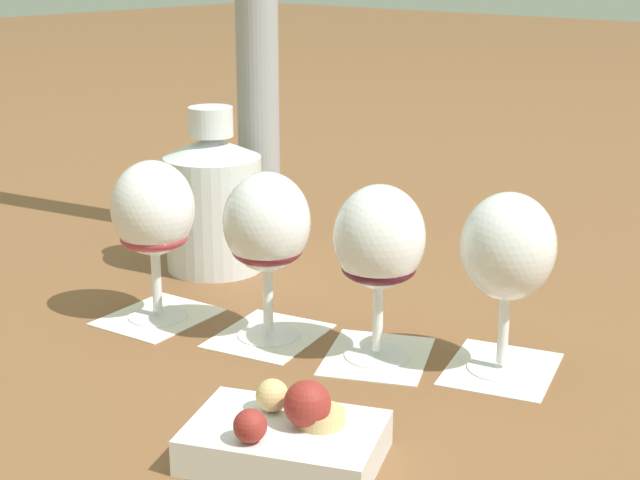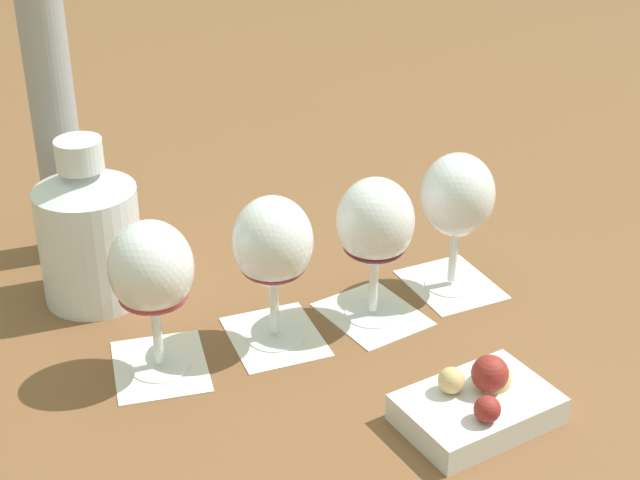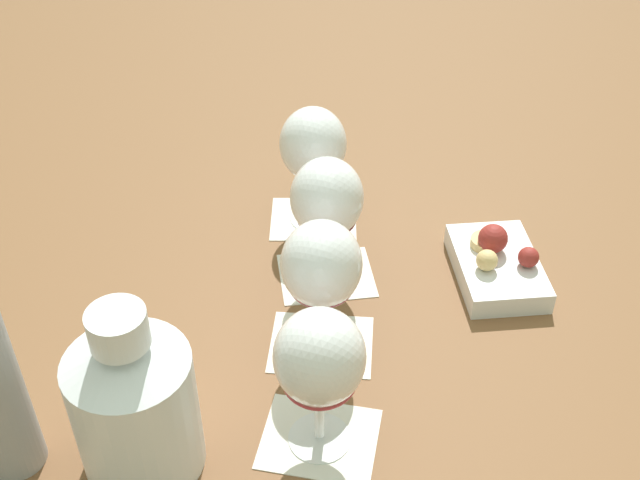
{
  "view_description": "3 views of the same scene",
  "coord_description": "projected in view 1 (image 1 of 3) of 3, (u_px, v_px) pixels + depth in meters",
  "views": [
    {
      "loc": [
        0.56,
        -0.65,
        0.36
      ],
      "look_at": [
        -0.0,
        -0.0,
        0.1
      ],
      "focal_mm": 55.0,
      "sensor_mm": 36.0,
      "label": 1
    },
    {
      "loc": [
        -0.12,
        -0.87,
        0.58
      ],
      "look_at": [
        -0.0,
        -0.0,
        0.1
      ],
      "focal_mm": 55.0,
      "sensor_mm": 36.0,
      "label": 2
    },
    {
      "loc": [
        -0.63,
        -0.2,
        0.63
      ],
      "look_at": [
        -0.0,
        -0.0,
        0.1
      ],
      "focal_mm": 45.0,
      "sensor_mm": 36.0,
      "label": 3
    }
  ],
  "objects": [
    {
      "name": "tasting_card_2",
      "position": [
        377.0,
        356.0,
        0.9
      ],
      "size": [
        0.13,
        0.14,
        0.0
      ],
      "color": "silver",
      "rests_on": "ground_plane"
    },
    {
      "name": "wine_glass_1",
      "position": [
        267.0,
        230.0,
        0.91
      ],
      "size": [
        0.08,
        0.08,
        0.16
      ],
      "color": "white",
      "rests_on": "tasting_card_1"
    },
    {
      "name": "tasting_card_1",
      "position": [
        269.0,
        335.0,
        0.95
      ],
      "size": [
        0.11,
        0.13,
        0.0
      ],
      "color": "silver",
      "rests_on": "ground_plane"
    },
    {
      "name": "tasting_card_3",
      "position": [
        501.0,
        368.0,
        0.87
      ],
      "size": [
        0.12,
        0.13,
        0.0
      ],
      "color": "silver",
      "rests_on": "ground_plane"
    },
    {
      "name": "tasting_card_0",
      "position": [
        158.0,
        316.0,
        0.99
      ],
      "size": [
        0.1,
        0.12,
        0.0
      ],
      "color": "silver",
      "rests_on": "ground_plane"
    },
    {
      "name": "wine_glass_0",
      "position": [
        153.0,
        215.0,
        0.96
      ],
      "size": [
        0.08,
        0.08,
        0.16
      ],
      "color": "white",
      "rests_on": "tasting_card_0"
    },
    {
      "name": "wine_glass_3",
      "position": [
        508.0,
        255.0,
        0.84
      ],
      "size": [
        0.08,
        0.08,
        0.16
      ],
      "color": "white",
      "rests_on": "tasting_card_3"
    },
    {
      "name": "ground_plane",
      "position": [
        321.0,
        344.0,
        0.93
      ],
      "size": [
        8.0,
        8.0,
        0.0
      ],
      "primitive_type": "plane",
      "color": "brown"
    },
    {
      "name": "wine_glass_2",
      "position": [
        379.0,
        245.0,
        0.87
      ],
      "size": [
        0.08,
        0.08,
        0.16
      ],
      "color": "white",
      "rests_on": "tasting_card_2"
    },
    {
      "name": "ceramic_vase",
      "position": [
        213.0,
        200.0,
        1.12
      ],
      "size": [
        0.11,
        0.11,
        0.19
      ],
      "color": "silver",
      "rests_on": "ground_plane"
    },
    {
      "name": "snack_dish",
      "position": [
        286.0,
        436.0,
        0.72
      ],
      "size": [
        0.17,
        0.14,
        0.06
      ],
      "color": "silver",
      "rests_on": "ground_plane"
    }
  ]
}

